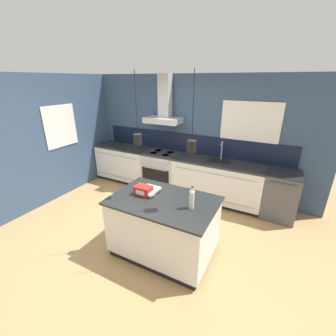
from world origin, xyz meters
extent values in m
plane|color=tan|center=(0.00, 0.00, 0.00)|extent=(16.00, 16.00, 0.00)
cube|color=#354C6B|center=(0.00, 2.03, 1.30)|extent=(5.60, 0.06, 2.60)
cube|color=black|center=(0.00, 1.99, 1.12)|extent=(4.42, 0.02, 0.43)
cube|color=white|center=(1.25, 1.99, 1.62)|extent=(1.12, 0.01, 0.96)
cube|color=black|center=(1.25, 1.99, 1.62)|extent=(1.04, 0.01, 0.88)
cube|color=#B5B5BA|center=(-0.56, 1.77, 1.64)|extent=(0.80, 0.46, 0.12)
cube|color=#B5B5BA|center=(-0.56, 1.86, 2.15)|extent=(0.26, 0.20, 0.90)
cylinder|color=black|center=(0.17, -0.24, 2.21)|extent=(0.01, 0.01, 0.78)
cylinder|color=black|center=(0.17, -0.24, 1.75)|extent=(0.11, 0.11, 0.14)
sphere|color=#F9D18C|center=(0.17, -0.24, 1.75)|extent=(0.06, 0.06, 0.06)
cylinder|color=black|center=(0.92, -0.21, 2.21)|extent=(0.01, 0.01, 0.78)
cylinder|color=black|center=(0.92, -0.21, 1.75)|extent=(0.11, 0.11, 0.14)
sphere|color=#F9D18C|center=(0.92, -0.21, 1.75)|extent=(0.06, 0.06, 0.06)
cube|color=#354C6B|center=(-2.43, 0.70, 1.30)|extent=(0.06, 3.80, 2.60)
cube|color=white|center=(-2.39, 0.55, 1.55)|extent=(0.01, 0.76, 0.88)
cube|color=black|center=(-2.39, 0.55, 1.55)|extent=(0.01, 0.68, 0.80)
cube|color=black|center=(-1.66, 1.72, 0.04)|extent=(1.36, 0.56, 0.09)
cube|color=silver|center=(-1.66, 1.69, 0.48)|extent=(1.40, 0.62, 0.79)
cube|color=gray|center=(-1.66, 1.38, 0.76)|extent=(1.23, 0.01, 0.01)
cube|color=gray|center=(-1.66, 1.38, 0.21)|extent=(1.23, 0.01, 0.01)
cube|color=#232626|center=(-1.66, 1.69, 0.90)|extent=(1.42, 0.64, 0.03)
cube|color=black|center=(0.78, 1.72, 0.04)|extent=(1.80, 0.56, 0.09)
cube|color=silver|center=(0.78, 1.69, 0.48)|extent=(1.86, 0.62, 0.79)
cube|color=gray|center=(0.78, 1.38, 0.76)|extent=(1.64, 0.01, 0.01)
cube|color=gray|center=(0.78, 1.38, 0.21)|extent=(1.64, 0.01, 0.01)
cube|color=#232626|center=(0.78, 1.69, 0.90)|extent=(1.88, 0.64, 0.03)
cube|color=#262628|center=(0.78, 1.74, 0.91)|extent=(0.48, 0.34, 0.01)
cylinder|color=#B5B5BA|center=(0.78, 1.87, 1.10)|extent=(0.02, 0.02, 0.37)
sphere|color=#B5B5BA|center=(0.78, 1.87, 1.28)|extent=(0.03, 0.03, 0.03)
cylinder|color=#B5B5BA|center=(0.78, 1.81, 1.26)|extent=(0.02, 0.12, 0.02)
cube|color=#B5B5BA|center=(-0.56, 1.69, 0.43)|extent=(0.80, 0.62, 0.87)
cube|color=black|center=(-0.56, 1.37, 0.40)|extent=(0.68, 0.02, 0.44)
cylinder|color=#B5B5BA|center=(-0.56, 1.35, 0.63)|extent=(0.60, 0.02, 0.02)
cube|color=#B5B5BA|center=(-0.56, 1.37, 0.82)|extent=(0.68, 0.02, 0.07)
cube|color=#2D2D30|center=(-0.56, 1.69, 0.89)|extent=(0.80, 0.60, 0.04)
cylinder|color=black|center=(-0.72, 1.80, 0.91)|extent=(0.17, 0.17, 0.00)
cylinder|color=black|center=(-0.40, 1.80, 0.91)|extent=(0.17, 0.17, 0.00)
cylinder|color=black|center=(-0.72, 1.58, 0.91)|extent=(0.17, 0.17, 0.00)
cylinder|color=black|center=(-0.40, 1.58, 0.91)|extent=(0.17, 0.17, 0.00)
cube|color=#4C4C51|center=(2.01, 1.69, 0.45)|extent=(0.59, 0.62, 0.89)
cube|color=black|center=(2.01, 1.69, 0.90)|extent=(0.59, 0.62, 0.02)
cylinder|color=#4C4C51|center=(2.01, 1.36, 0.82)|extent=(0.44, 0.02, 0.02)
cube|color=black|center=(0.52, -0.19, 0.04)|extent=(1.38, 0.89, 0.09)
cube|color=silver|center=(0.52, -0.19, 0.48)|extent=(1.44, 0.93, 0.79)
cube|color=#232626|center=(0.52, -0.19, 0.90)|extent=(1.49, 0.98, 0.03)
cylinder|color=silver|center=(0.95, -0.21, 1.03)|extent=(0.07, 0.07, 0.25)
cylinder|color=silver|center=(0.95, -0.21, 1.18)|extent=(0.03, 0.03, 0.06)
cylinder|color=#262628|center=(0.95, -0.21, 1.22)|extent=(0.03, 0.03, 0.01)
cube|color=#335684|center=(0.25, -0.11, 0.92)|extent=(0.26, 0.30, 0.03)
cube|color=beige|center=(0.23, -0.11, 0.95)|extent=(0.26, 0.32, 0.03)
cube|color=red|center=(0.19, -0.19, 0.98)|extent=(0.24, 0.17, 0.13)
cube|color=white|center=(0.19, -0.28, 0.98)|extent=(0.15, 0.01, 0.07)
camera|label=1|loc=(1.87, -2.61, 2.49)|focal=24.00mm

